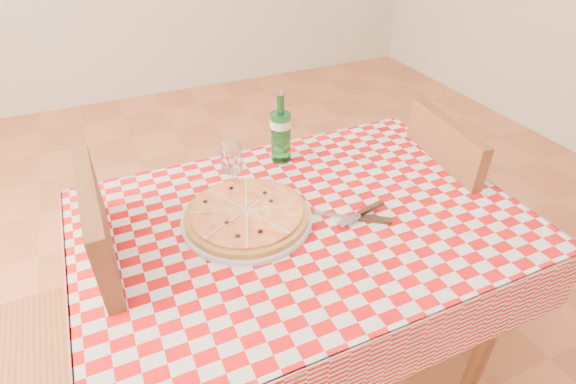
# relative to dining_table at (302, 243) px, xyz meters

# --- Properties ---
(dining_table) EXTENTS (1.20, 0.80, 0.75)m
(dining_table) POSITION_rel_dining_table_xyz_m (0.00, 0.00, 0.00)
(dining_table) COLOR brown
(dining_table) RESTS_ON ground
(tablecloth) EXTENTS (1.30, 0.90, 0.01)m
(tablecloth) POSITION_rel_dining_table_xyz_m (0.00, 0.00, 0.09)
(tablecloth) COLOR #B20A0B
(tablecloth) RESTS_ON dining_table
(chair_near) EXTENTS (0.46, 0.46, 0.91)m
(chair_near) POSITION_rel_dining_table_xyz_m (0.69, 0.08, -0.14)
(chair_near) COLOR brown
(chair_near) RESTS_ON ground
(chair_far) EXTENTS (0.45, 0.45, 0.98)m
(chair_far) POSITION_rel_dining_table_xyz_m (-0.66, 0.07, -0.10)
(chair_far) COLOR brown
(chair_far) RESTS_ON ground
(pizza_plate) EXTENTS (0.49, 0.49, 0.05)m
(pizza_plate) POSITION_rel_dining_table_xyz_m (-0.15, 0.05, 0.12)
(pizza_plate) COLOR #C18540
(pizza_plate) RESTS_ON tablecloth
(water_bottle) EXTENTS (0.09, 0.09, 0.26)m
(water_bottle) POSITION_rel_dining_table_xyz_m (0.08, 0.33, 0.23)
(water_bottle) COLOR #1B6D2C
(water_bottle) RESTS_ON tablecloth
(wine_glass) EXTENTS (0.09, 0.09, 0.17)m
(wine_glass) POSITION_rel_dining_table_xyz_m (-0.14, 0.22, 0.18)
(wine_glass) COLOR white
(wine_glass) RESTS_ON tablecloth
(cutlery) EXTENTS (0.27, 0.24, 0.03)m
(cutlery) POSITION_rel_dining_table_xyz_m (0.15, -0.07, 0.11)
(cutlery) COLOR silver
(cutlery) RESTS_ON tablecloth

